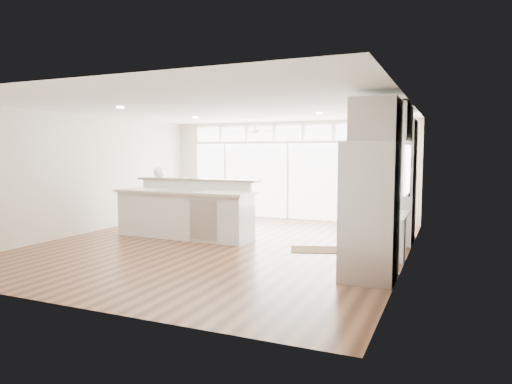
% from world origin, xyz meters
% --- Properties ---
extents(floor, '(7.00, 8.00, 0.02)m').
position_xyz_m(floor, '(0.00, 0.00, -0.01)').
color(floor, '#462715').
rests_on(floor, ground).
extents(ceiling, '(7.00, 8.00, 0.02)m').
position_xyz_m(ceiling, '(0.00, 0.00, 2.70)').
color(ceiling, white).
rests_on(ceiling, wall_back).
extents(wall_back, '(7.00, 0.04, 2.70)m').
position_xyz_m(wall_back, '(0.00, 4.00, 1.35)').
color(wall_back, beige).
rests_on(wall_back, floor).
extents(wall_front, '(7.00, 0.04, 2.70)m').
position_xyz_m(wall_front, '(0.00, -4.00, 1.35)').
color(wall_front, beige).
rests_on(wall_front, floor).
extents(wall_left, '(0.04, 8.00, 2.70)m').
position_xyz_m(wall_left, '(-3.50, 0.00, 1.35)').
color(wall_left, beige).
rests_on(wall_left, floor).
extents(wall_right, '(0.04, 8.00, 2.70)m').
position_xyz_m(wall_right, '(3.50, 0.00, 1.35)').
color(wall_right, beige).
rests_on(wall_right, floor).
extents(glass_wall, '(5.80, 0.06, 2.08)m').
position_xyz_m(glass_wall, '(0.00, 3.94, 1.05)').
color(glass_wall, silver).
rests_on(glass_wall, wall_back).
extents(transom_row, '(5.90, 0.06, 0.40)m').
position_xyz_m(transom_row, '(0.00, 3.94, 2.38)').
color(transom_row, silver).
rests_on(transom_row, wall_back).
extents(desk_window, '(0.04, 0.85, 0.85)m').
position_xyz_m(desk_window, '(3.46, 0.30, 1.55)').
color(desk_window, silver).
rests_on(desk_window, wall_right).
extents(ceiling_fan, '(1.16, 1.16, 0.32)m').
position_xyz_m(ceiling_fan, '(-0.50, 2.80, 2.48)').
color(ceiling_fan, white).
rests_on(ceiling_fan, ceiling).
extents(recessed_lights, '(3.40, 3.00, 0.02)m').
position_xyz_m(recessed_lights, '(0.00, 0.20, 2.68)').
color(recessed_lights, beige).
rests_on(recessed_lights, ceiling).
extents(oven_cabinet, '(0.64, 1.20, 2.50)m').
position_xyz_m(oven_cabinet, '(3.17, 1.80, 1.25)').
color(oven_cabinet, white).
rests_on(oven_cabinet, floor).
extents(desk_nook, '(0.72, 1.30, 0.76)m').
position_xyz_m(desk_nook, '(3.13, 0.30, 0.38)').
color(desk_nook, white).
rests_on(desk_nook, floor).
extents(upper_cabinets, '(0.64, 1.30, 0.64)m').
position_xyz_m(upper_cabinets, '(3.17, 0.30, 2.35)').
color(upper_cabinets, white).
rests_on(upper_cabinets, wall_right).
extents(refrigerator, '(0.76, 0.90, 2.00)m').
position_xyz_m(refrigerator, '(3.11, -1.35, 1.00)').
color(refrigerator, '#B9B9BE').
rests_on(refrigerator, floor).
extents(fridge_cabinet, '(0.64, 0.90, 0.60)m').
position_xyz_m(fridge_cabinet, '(3.17, -1.35, 2.30)').
color(fridge_cabinet, white).
rests_on(fridge_cabinet, wall_right).
extents(framed_photos, '(0.06, 0.22, 0.80)m').
position_xyz_m(framed_photos, '(3.46, 0.92, 1.40)').
color(framed_photos, black).
rests_on(framed_photos, wall_right).
extents(kitchen_island, '(3.19, 1.26, 1.26)m').
position_xyz_m(kitchen_island, '(-1.14, 0.39, 0.63)').
color(kitchen_island, white).
rests_on(kitchen_island, floor).
extents(rug, '(1.05, 0.90, 0.01)m').
position_xyz_m(rug, '(1.82, 0.26, 0.01)').
color(rug, '#322310').
rests_on(rug, floor).
extents(office_chair, '(0.66, 0.63, 1.11)m').
position_xyz_m(office_chair, '(2.44, 1.05, 0.56)').
color(office_chair, black).
rests_on(office_chair, floor).
extents(fishbowl, '(0.27, 0.27, 0.26)m').
position_xyz_m(fishbowl, '(-2.08, 0.81, 1.39)').
color(fishbowl, white).
rests_on(fishbowl, kitchen_island).
extents(monitor, '(0.12, 0.49, 0.40)m').
position_xyz_m(monitor, '(3.05, 0.30, 0.96)').
color(monitor, black).
rests_on(monitor, desk_nook).
extents(keyboard, '(0.14, 0.31, 0.02)m').
position_xyz_m(keyboard, '(2.88, 0.30, 0.77)').
color(keyboard, white).
rests_on(keyboard, desk_nook).
extents(potted_plant, '(0.30, 0.33, 0.23)m').
position_xyz_m(potted_plant, '(3.17, 1.80, 2.61)').
color(potted_plant, '#356029').
rests_on(potted_plant, oven_cabinet).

